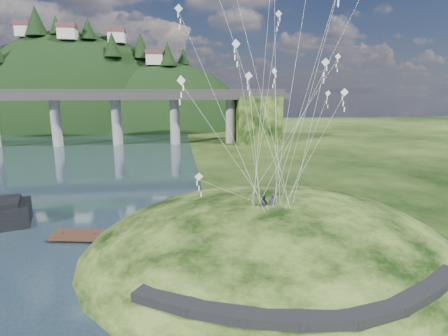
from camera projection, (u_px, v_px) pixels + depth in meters
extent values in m
plane|color=black|center=(187.00, 264.00, 29.74)|extent=(320.00, 320.00, 0.00)
ellipsoid|color=black|center=(271.00, 263.00, 33.05)|extent=(36.00, 32.00, 13.00)
cube|color=black|center=(166.00, 299.00, 21.36)|extent=(4.32, 3.62, 0.71)
cube|color=black|center=(217.00, 310.00, 20.15)|extent=(4.10, 2.97, 0.61)
cube|color=black|center=(273.00, 317.00, 19.57)|extent=(3.85, 2.37, 0.62)
cube|color=black|center=(327.00, 318.00, 19.54)|extent=(3.62, 1.83, 0.66)
cube|color=black|center=(375.00, 311.00, 20.13)|extent=(3.82, 2.27, 0.68)
cube|color=black|center=(412.00, 296.00, 21.42)|extent=(4.11, 2.97, 0.71)
cube|color=black|center=(438.00, 279.00, 23.31)|extent=(4.26, 3.43, 0.66)
cylinder|color=gray|center=(56.00, 122.00, 91.88)|extent=(2.60, 2.60, 13.00)
cylinder|color=gray|center=(117.00, 121.00, 93.91)|extent=(2.60, 2.60, 13.00)
cylinder|color=gray|center=(175.00, 121.00, 95.94)|extent=(2.60, 2.60, 13.00)
cylinder|color=gray|center=(230.00, 120.00, 97.98)|extent=(2.60, 2.60, 13.00)
cube|color=black|center=(257.00, 120.00, 98.96)|extent=(12.00, 11.00, 13.00)
ellipsoid|color=black|center=(83.00, 141.00, 147.72)|extent=(96.00, 68.00, 88.00)
ellipsoid|color=black|center=(167.00, 151.00, 145.42)|extent=(76.00, 56.00, 72.00)
cone|color=black|center=(36.00, 21.00, 125.67)|extent=(8.01, 8.01, 10.54)
cone|color=black|center=(56.00, 25.00, 126.33)|extent=(4.97, 4.97, 6.54)
cone|color=black|center=(88.00, 28.00, 126.14)|extent=(5.83, 5.83, 7.67)
cone|color=black|center=(112.00, 45.00, 123.83)|extent=(6.47, 6.47, 8.51)
cone|color=black|center=(140.00, 46.00, 131.58)|extent=(7.13, 7.13, 9.38)
cone|color=black|center=(168.00, 54.00, 128.83)|extent=(6.56, 6.56, 8.63)
cone|color=black|center=(183.00, 56.00, 135.06)|extent=(4.88, 4.88, 6.42)
cube|color=beige|center=(25.00, 31.00, 128.96)|extent=(6.00, 5.00, 4.00)
cube|color=brown|center=(25.00, 24.00, 128.38)|extent=(6.40, 5.40, 1.60)
cube|color=beige|center=(68.00, 34.00, 123.82)|extent=(6.00, 5.00, 4.00)
cube|color=brown|center=(67.00, 26.00, 123.23)|extent=(6.40, 5.40, 1.60)
cube|color=beige|center=(117.00, 38.00, 131.74)|extent=(6.00, 5.00, 4.00)
cube|color=brown|center=(116.00, 30.00, 131.16)|extent=(6.40, 5.40, 1.60)
cube|color=beige|center=(154.00, 60.00, 129.56)|extent=(6.00, 5.00, 4.00)
cube|color=brown|center=(154.00, 52.00, 128.98)|extent=(6.40, 5.40, 1.60)
cube|color=#331E14|center=(126.00, 236.00, 34.51)|extent=(14.90, 4.80, 0.37)
cylinder|color=#331E14|center=(63.00, 237.00, 34.80)|extent=(0.32, 0.32, 1.05)
cylinder|color=#331E14|center=(95.00, 238.00, 34.68)|extent=(0.32, 0.32, 1.05)
cylinder|color=#331E14|center=(126.00, 238.00, 34.56)|extent=(0.32, 0.32, 1.05)
cylinder|color=#331E14|center=(157.00, 239.00, 34.45)|extent=(0.32, 0.32, 1.05)
cylinder|color=#331E14|center=(189.00, 239.00, 34.33)|extent=(0.32, 0.32, 1.05)
imported|color=#242730|center=(272.00, 194.00, 29.62)|extent=(0.81, 0.62, 1.98)
imported|color=#242730|center=(263.00, 194.00, 29.54)|extent=(1.08, 0.93, 1.91)
cube|color=white|center=(279.00, 14.00, 37.10)|extent=(0.71, 0.26, 0.71)
cube|color=white|center=(278.00, 19.00, 37.21)|extent=(0.09, 0.02, 0.42)
cube|color=white|center=(278.00, 24.00, 37.32)|extent=(0.09, 0.02, 0.42)
cube|color=white|center=(278.00, 29.00, 37.43)|extent=(0.09, 0.02, 0.42)
cube|color=white|center=(181.00, 80.00, 26.05)|extent=(0.65, 0.45, 0.75)
cube|color=white|center=(181.00, 88.00, 26.17)|extent=(0.10, 0.06, 0.43)
cube|color=white|center=(181.00, 95.00, 26.28)|extent=(0.10, 0.06, 0.43)
cube|color=white|center=(182.00, 102.00, 26.40)|extent=(0.10, 0.06, 0.43)
cube|color=white|center=(328.00, 93.00, 38.04)|extent=(0.67, 0.18, 0.66)
cube|color=white|center=(328.00, 98.00, 38.14)|extent=(0.09, 0.05, 0.39)
cube|color=white|center=(327.00, 102.00, 38.24)|extent=(0.09, 0.05, 0.39)
cube|color=white|center=(327.00, 107.00, 38.35)|extent=(0.09, 0.05, 0.39)
cube|color=white|center=(179.00, 8.00, 32.97)|extent=(0.78, 0.21, 0.78)
cube|color=white|center=(179.00, 15.00, 33.09)|extent=(0.10, 0.06, 0.46)
cube|color=white|center=(179.00, 21.00, 33.21)|extent=(0.10, 0.06, 0.46)
cube|color=white|center=(179.00, 27.00, 33.33)|extent=(0.10, 0.06, 0.46)
cube|color=white|center=(274.00, 71.00, 33.84)|extent=(0.44, 0.55, 0.65)
cube|color=white|center=(274.00, 76.00, 33.94)|extent=(0.08, 0.06, 0.39)
cube|color=white|center=(274.00, 81.00, 34.04)|extent=(0.08, 0.06, 0.39)
cube|color=white|center=(274.00, 86.00, 34.14)|extent=(0.08, 0.06, 0.39)
cube|color=white|center=(338.00, 56.00, 39.07)|extent=(0.69, 0.14, 0.69)
cube|color=white|center=(338.00, 61.00, 39.18)|extent=(0.09, 0.02, 0.40)
cube|color=white|center=(337.00, 66.00, 39.29)|extent=(0.09, 0.02, 0.40)
cube|color=white|center=(337.00, 70.00, 39.39)|extent=(0.09, 0.02, 0.40)
cube|color=white|center=(199.00, 177.00, 26.36)|extent=(0.66, 0.21, 0.66)
cube|color=white|center=(199.00, 183.00, 26.46)|extent=(0.08, 0.06, 0.39)
cube|color=white|center=(199.00, 189.00, 26.56)|extent=(0.08, 0.06, 0.39)
cube|color=white|center=(199.00, 195.00, 26.66)|extent=(0.08, 0.06, 0.39)
cube|color=white|center=(325.00, 62.00, 31.88)|extent=(0.76, 0.25, 0.75)
cube|color=white|center=(325.00, 68.00, 32.00)|extent=(0.10, 0.02, 0.45)
cube|color=white|center=(325.00, 75.00, 32.12)|extent=(0.10, 0.02, 0.45)
cube|color=white|center=(324.00, 81.00, 32.23)|extent=(0.10, 0.02, 0.45)
cube|color=white|center=(249.00, 76.00, 36.70)|extent=(0.86, 0.22, 0.85)
cube|color=white|center=(249.00, 82.00, 36.83)|extent=(0.11, 0.05, 0.50)
cube|color=white|center=(248.00, 88.00, 36.96)|extent=(0.11, 0.05, 0.50)
cube|color=white|center=(248.00, 94.00, 37.09)|extent=(0.11, 0.05, 0.50)
cube|color=white|center=(236.00, 44.00, 29.85)|extent=(0.68, 0.45, 0.76)
cube|color=white|center=(236.00, 51.00, 29.97)|extent=(0.10, 0.05, 0.45)
cube|color=white|center=(236.00, 57.00, 30.09)|extent=(0.10, 0.05, 0.45)
cube|color=white|center=(236.00, 64.00, 30.21)|extent=(0.10, 0.05, 0.45)
cube|color=white|center=(345.00, 92.00, 30.89)|extent=(0.53, 0.52, 0.70)
cube|color=white|center=(344.00, 98.00, 31.00)|extent=(0.09, 0.06, 0.41)
cube|color=white|center=(344.00, 104.00, 31.10)|extent=(0.09, 0.06, 0.41)
cube|color=white|center=(343.00, 109.00, 31.21)|extent=(0.09, 0.06, 0.41)
cube|color=white|center=(339.00, 3.00, 23.31)|extent=(0.10, 0.02, 0.46)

